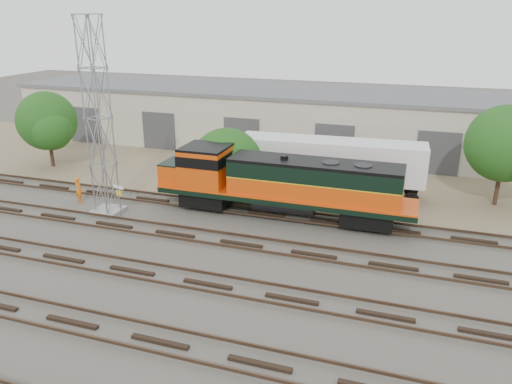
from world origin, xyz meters
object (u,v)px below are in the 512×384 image
(signal_tower, at_px, (99,122))
(semi_trailer, at_px, (335,161))
(locomotive, at_px, (279,183))
(worker, at_px, (79,190))

(signal_tower, bearing_deg, semi_trailer, 30.84)
(locomotive, xyz_separation_m, semi_trailer, (2.46, 4.99, 0.21))
(signal_tower, relative_size, worker, 6.90)
(signal_tower, height_order, worker, signal_tower)
(signal_tower, distance_m, semi_trailer, 15.38)
(worker, height_order, semi_trailer, semi_trailer)
(signal_tower, height_order, semi_trailer, signal_tower)
(locomotive, bearing_deg, semi_trailer, 63.76)
(locomotive, relative_size, worker, 9.23)
(signal_tower, bearing_deg, worker, 162.01)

